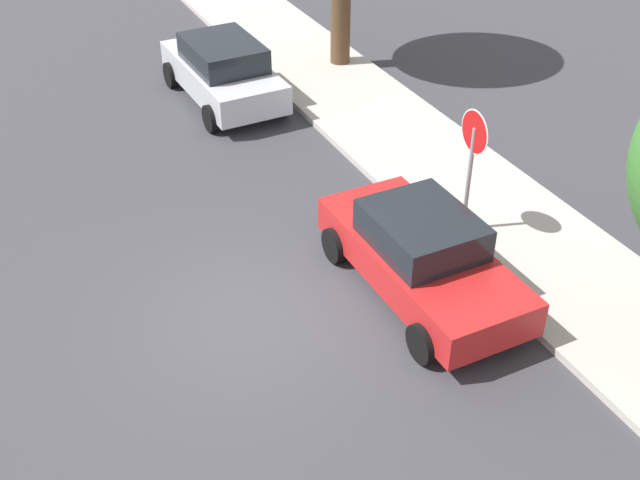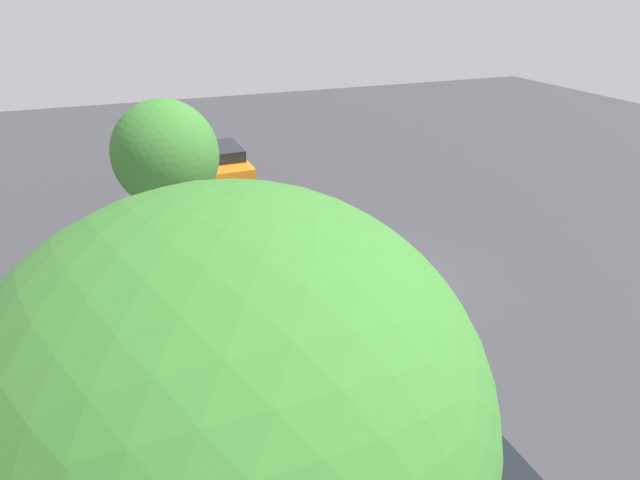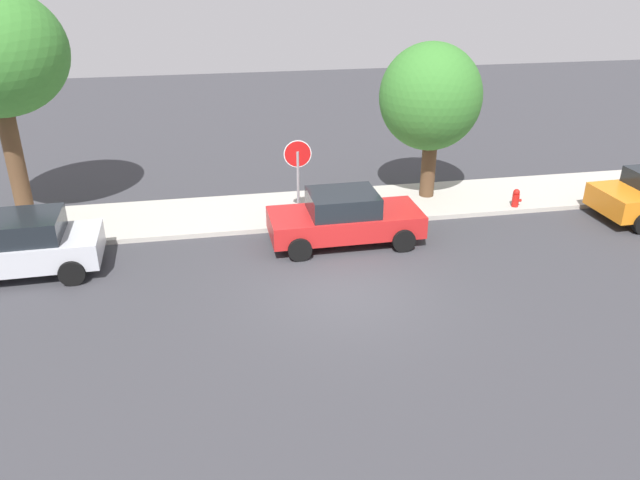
# 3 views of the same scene
# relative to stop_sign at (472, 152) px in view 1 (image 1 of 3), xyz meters

# --- Properties ---
(ground_plane) EXTENTS (60.00, 60.00, 0.00)m
(ground_plane) POSITION_rel_stop_sign_xyz_m (0.48, -4.30, -1.77)
(ground_plane) COLOR #38383D
(sidewalk_curb) EXTENTS (32.00, 2.91, 0.14)m
(sidewalk_curb) POSITION_rel_stop_sign_xyz_m (0.48, 0.87, -1.70)
(sidewalk_curb) COLOR #B2ADA3
(sidewalk_curb) RESTS_ON ground_plane
(stop_sign) EXTENTS (0.81, 0.08, 2.56)m
(stop_sign) POSITION_rel_stop_sign_xyz_m (0.00, 0.00, 0.00)
(stop_sign) COLOR gray
(stop_sign) RESTS_ON ground_plane
(parked_car_red) EXTENTS (4.23, 2.01, 1.49)m
(parked_car_red) POSITION_rel_stop_sign_xyz_m (1.05, -1.60, -1.02)
(parked_car_red) COLOR red
(parked_car_red) RESTS_ON ground_plane
(parked_car_silver) EXTENTS (4.11, 2.08, 1.56)m
(parked_car_silver) POSITION_rel_stop_sign_xyz_m (-7.42, -1.94, -0.97)
(parked_car_silver) COLOR silver
(parked_car_silver) RESTS_ON ground_plane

